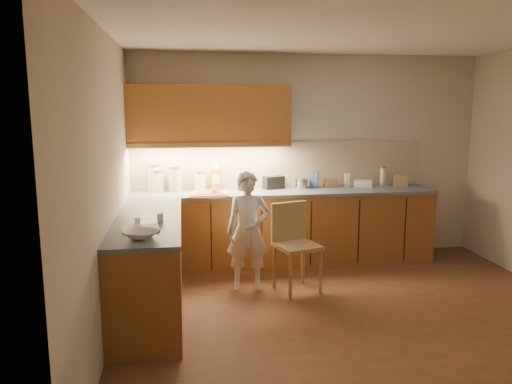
# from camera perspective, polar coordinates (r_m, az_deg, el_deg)

# --- Properties ---
(room) EXTENTS (4.54, 4.50, 2.62)m
(room) POSITION_cam_1_polar(r_m,az_deg,el_deg) (4.57, 12.32, 6.05)
(room) COLOR #54331C
(room) RESTS_ON ground
(l_counter) EXTENTS (3.77, 2.62, 0.92)m
(l_counter) POSITION_cam_1_polar(r_m,az_deg,el_deg) (5.75, -1.29, -5.24)
(l_counter) COLOR #925D2A
(l_counter) RESTS_ON ground
(backsplash) EXTENTS (3.75, 0.02, 0.58)m
(backsplash) POSITION_cam_1_polar(r_m,az_deg,el_deg) (6.41, 2.72, 3.15)
(backsplash) COLOR #BDB092
(backsplash) RESTS_ON l_counter
(upper_cabinets) EXTENTS (1.95, 0.36, 0.73)m
(upper_cabinets) POSITION_cam_1_polar(r_m,az_deg,el_deg) (6.10, -5.36, 8.78)
(upper_cabinets) COLOR #925D2A
(upper_cabinets) RESTS_ON ground
(pizza_on_board) EXTENTS (0.47, 0.47, 0.19)m
(pizza_on_board) POSITION_cam_1_polar(r_m,az_deg,el_deg) (5.85, -5.37, -0.21)
(pizza_on_board) COLOR tan
(pizza_on_board) RESTS_ON l_counter
(child) EXTENTS (0.49, 0.35, 1.28)m
(child) POSITION_cam_1_polar(r_m,az_deg,el_deg) (5.34, -0.90, -4.48)
(child) COLOR white
(child) RESTS_ON ground
(wooden_chair) EXTENTS (0.52, 0.52, 0.94)m
(wooden_chair) POSITION_cam_1_polar(r_m,az_deg,el_deg) (5.36, 4.36, -5.50)
(wooden_chair) COLOR tan
(wooden_chair) RESTS_ON ground
(mixing_bowl) EXTENTS (0.33, 0.33, 0.06)m
(mixing_bowl) POSITION_cam_1_polar(r_m,az_deg,el_deg) (4.08, -12.94, -4.75)
(mixing_bowl) COLOR white
(mixing_bowl) RESTS_ON l_counter
(canister_a) EXTENTS (0.17, 0.17, 0.34)m
(canister_a) POSITION_cam_1_polar(r_m,az_deg,el_deg) (6.19, -11.56, 1.59)
(canister_a) COLOR beige
(canister_a) RESTS_ON l_counter
(canister_b) EXTENTS (0.16, 0.16, 0.27)m
(canister_b) POSITION_cam_1_polar(r_m,az_deg,el_deg) (6.17, -11.19, 1.26)
(canister_b) COLOR silver
(canister_b) RESTS_ON l_counter
(canister_c) EXTENTS (0.17, 0.17, 0.31)m
(canister_c) POSITION_cam_1_polar(r_m,az_deg,el_deg) (6.17, -9.26, 1.52)
(canister_c) COLOR beige
(canister_c) RESTS_ON l_counter
(canister_d) EXTENTS (0.15, 0.15, 0.24)m
(canister_d) POSITION_cam_1_polar(r_m,az_deg,el_deg) (6.22, -6.45, 1.32)
(canister_d) COLOR white
(canister_d) RESTS_ON l_counter
(oil_jug) EXTENTS (0.12, 0.10, 0.32)m
(oil_jug) POSITION_cam_1_polar(r_m,az_deg,el_deg) (6.24, -4.63, 1.60)
(oil_jug) COLOR #B08E23
(oil_jug) RESTS_ON l_counter
(toaster) EXTENTS (0.28, 0.21, 0.17)m
(toaster) POSITION_cam_1_polar(r_m,az_deg,el_deg) (6.30, 2.03, 1.11)
(toaster) COLOR black
(toaster) RESTS_ON l_counter
(steel_pot) EXTENTS (0.17, 0.17, 0.13)m
(steel_pot) POSITION_cam_1_polar(r_m,az_deg,el_deg) (6.35, 5.20, 1.00)
(steel_pot) COLOR #AEAEB3
(steel_pot) RESTS_ON l_counter
(blue_box) EXTENTS (0.12, 0.11, 0.20)m
(blue_box) POSITION_cam_1_polar(r_m,az_deg,el_deg) (6.40, 6.64, 1.37)
(blue_box) COLOR #375AA7
(blue_box) RESTS_ON l_counter
(card_box_a) EXTENTS (0.16, 0.12, 0.11)m
(card_box_a) POSITION_cam_1_polar(r_m,az_deg,el_deg) (6.48, 8.53, 1.02)
(card_box_a) COLOR #A9805B
(card_box_a) RESTS_ON l_counter
(white_bottle) EXTENTS (0.06, 0.06, 0.17)m
(white_bottle) POSITION_cam_1_polar(r_m,az_deg,el_deg) (6.56, 10.35, 1.35)
(white_bottle) COLOR white
(white_bottle) RESTS_ON l_counter
(flat_pack) EXTENTS (0.25, 0.20, 0.09)m
(flat_pack) POSITION_cam_1_polar(r_m,az_deg,el_deg) (6.61, 12.12, 0.98)
(flat_pack) COLOR white
(flat_pack) RESTS_ON l_counter
(tall_jar) EXTENTS (0.08, 0.08, 0.25)m
(tall_jar) POSITION_cam_1_polar(r_m,az_deg,el_deg) (6.72, 14.28, 1.74)
(tall_jar) COLOR white
(tall_jar) RESTS_ON l_counter
(card_box_b) EXTENTS (0.21, 0.18, 0.14)m
(card_box_b) POSITION_cam_1_polar(r_m,az_deg,el_deg) (6.80, 16.10, 1.28)
(card_box_b) COLOR tan
(card_box_b) RESTS_ON l_counter
(dough_cloth) EXTENTS (0.34, 0.28, 0.02)m
(dough_cloth) POSITION_cam_1_polar(r_m,az_deg,el_deg) (4.36, -13.05, -4.09)
(dough_cloth) COLOR white
(dough_cloth) RESTS_ON l_counter
(spice_jar_a) EXTENTS (0.07, 0.07, 0.07)m
(spice_jar_a) POSITION_cam_1_polar(r_m,az_deg,el_deg) (4.51, -13.39, -3.32)
(spice_jar_a) COLOR white
(spice_jar_a) RESTS_ON l_counter
(spice_jar_b) EXTENTS (0.06, 0.06, 0.08)m
(spice_jar_b) POSITION_cam_1_polar(r_m,az_deg,el_deg) (4.61, -10.91, -2.88)
(spice_jar_b) COLOR white
(spice_jar_b) RESTS_ON l_counter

